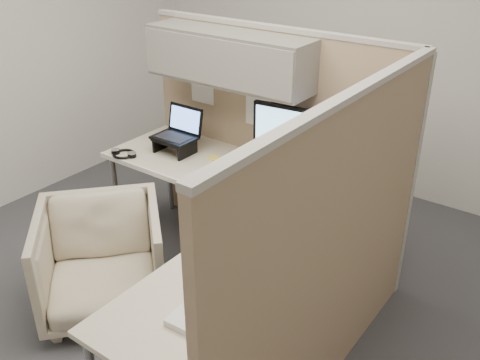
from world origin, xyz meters
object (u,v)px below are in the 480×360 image
Objects in this scene: desk at (231,213)px; monitor_left at (285,134)px; office_chair at (101,256)px; keyboard at (264,190)px.

monitor_left is (0.01, 0.57, 0.32)m from desk.
monitor_left is at bearing 9.95° from office_chair.
desk is 0.86m from office_chair.
office_chair is at bearing -128.95° from monitor_left.
monitor_left is at bearing 89.45° from desk.
desk is 0.65m from monitor_left.
office_chair reaches higher than desk.
monitor_left is at bearing 86.45° from keyboard.
monitor_left reaches higher than keyboard.
monitor_left is 0.40m from keyboard.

